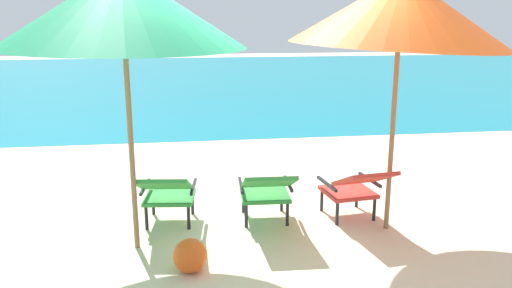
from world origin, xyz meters
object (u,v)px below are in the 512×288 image
object	(u,v)px
beach_ball	(190,256)
beach_umbrella_right	(401,11)
lounge_chair_center	(267,189)
beach_umbrella_left	(123,8)
lounge_chair_left	(167,192)
lounge_chair_right	(356,186)

from	to	relation	value
beach_ball	beach_umbrella_right	bearing A→B (deg)	17.72
lounge_chair_center	beach_umbrella_left	distance (m)	2.30
lounge_chair_left	beach_umbrella_left	distance (m)	1.91
lounge_chair_right	beach_umbrella_left	bearing A→B (deg)	-172.15
lounge_chair_right	beach_umbrella_right	bearing A→B (deg)	-38.59
lounge_chair_center	beach_umbrella_right	xyz separation A→B (m)	(1.24, -0.26, 1.82)
lounge_chair_left	lounge_chair_right	bearing A→B (deg)	-3.02
lounge_chair_left	lounge_chair_center	size ratio (longest dim) A/B	1.04
lounge_chair_center	beach_umbrella_left	size ratio (longest dim) A/B	0.29
beach_ball	lounge_chair_left	bearing A→B (deg)	102.38
lounge_chair_right	beach_ball	xyz separation A→B (m)	(-1.79, -0.88, -0.25)
beach_umbrella_left	beach_umbrella_right	world-z (taller)	beach_umbrella_right
lounge_chair_left	lounge_chair_right	distance (m)	2.00
lounge_chair_right	beach_umbrella_right	size ratio (longest dim) A/B	0.36
lounge_chair_left	beach_ball	size ratio (longest dim) A/B	3.06
lounge_chair_left	beach_umbrella_right	xyz separation A→B (m)	(2.28, -0.33, 1.82)
lounge_chair_center	beach_ball	size ratio (longest dim) A/B	2.95
beach_umbrella_right	beach_ball	distance (m)	3.00
beach_umbrella_right	beach_ball	xyz separation A→B (m)	(-2.06, -0.66, -2.08)
beach_umbrella_right	beach_ball	size ratio (longest dim) A/B	8.59
beach_umbrella_left	lounge_chair_right	bearing A→B (deg)	7.85
lounge_chair_right	beach_ball	distance (m)	2.01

